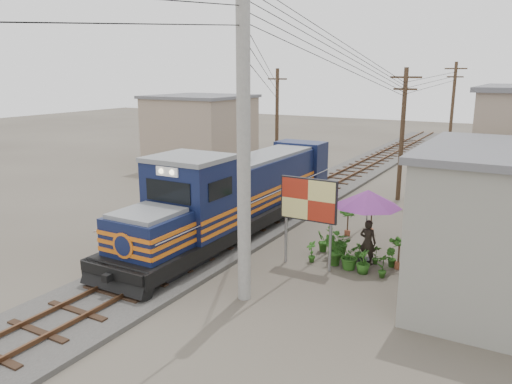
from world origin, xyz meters
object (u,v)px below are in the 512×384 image
Objects in this scene: billboard at (308,202)px; vendor at (368,242)px; locomotive at (239,196)px; market_umbrella at (368,199)px.

vendor is (1.78, 1.31, -1.54)m from billboard.
locomotive is 5.83m from market_umbrella.
market_umbrella is at bearing 43.27° from billboard.
locomotive is 8.99× the size of vendor.
billboard reaches higher than market_umbrella.
market_umbrella is at bearing -5.91° from locomotive.
market_umbrella is (5.76, -0.60, 0.74)m from locomotive.
market_umbrella is at bearing -51.28° from vendor.
locomotive is 4.62× the size of billboard.
billboard is 2.23m from market_umbrella.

